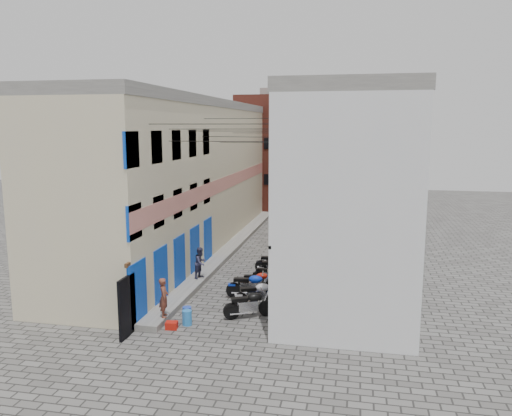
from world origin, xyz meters
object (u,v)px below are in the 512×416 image
Objects in this scene: motorcycle_a at (249,303)px; person_a at (164,297)px; motorcycle_f at (277,267)px; water_jug_far at (187,314)px; motorcycle_c at (250,284)px; motorcycle_d at (258,280)px; motorcycle_e at (270,273)px; water_jug_near at (187,318)px; red_crate at (172,325)px; motorcycle_g at (274,261)px; person_b at (201,263)px; motorcycle_b at (257,293)px.

person_a is (-3.06, -1.15, 0.41)m from motorcycle_a.
water_jug_far is (-2.58, -5.89, -0.36)m from motorcycle_f.
motorcycle_c reaches higher than motorcycle_d.
motorcycle_a is 1.12× the size of motorcycle_e.
motorcycle_d reaches higher than water_jug_near.
person_a is 2.79× the size of water_jug_far.
red_crate is (-2.58, -1.65, -0.46)m from motorcycle_a.
water_jug_near is at bearing -33.46° from motorcycle_d.
water_jug_far is 1.25× the size of red_crate.
motorcycle_g is at bearing -174.75° from motorcycle_e.
motorcycle_d is 1.17m from motorcycle_e.
motorcycle_f is at bearing -50.97° from person_b.
motorcycle_f is 3.82× the size of water_jug_near.
motorcycle_b is at bearing 0.95° from motorcycle_e.
water_jug_near is at bearing -86.53° from motorcycle_a.
water_jug_near is (-2.44, -6.30, -0.34)m from motorcycle_f.
motorcycle_g is at bearing -33.95° from person_b.
motorcycle_c is at bearing -13.60° from motorcycle_e.
person_a is 1.01× the size of person_b.
motorcycle_g is (0.40, 3.98, -0.04)m from motorcycle_c.
motorcycle_g is 8.30m from red_crate.
motorcycle_c is at bearing -24.65° from motorcycle_f.
motorcycle_e is at bearing -23.32° from motorcycle_f.
water_jug_near is 0.44m from water_jug_far.
motorcycle_a is at bearing -87.58° from person_a.
motorcycle_e is 3.24× the size of water_jug_near.
motorcycle_f is (0.21, 3.91, 0.02)m from motorcycle_b.
motorcycle_a is at bearing -121.20° from person_b.
motorcycle_f is 4.00× the size of water_jug_far.
water_jug_far is (-1.85, -3.02, -0.35)m from motorcycle_c.
motorcycle_c is 1.07× the size of motorcycle_g.
motorcycle_b is 4.22m from person_b.
motorcycle_g is (-0.12, 5.02, -0.03)m from motorcycle_b.
red_crate is (-2.88, -6.77, -0.49)m from motorcycle_f.
motorcycle_g is 1.34× the size of person_b.
motorcycle_d is (0.14, 0.92, -0.09)m from motorcycle_c.
motorcycle_e is (0.40, 1.10, 0.00)m from motorcycle_d.
motorcycle_e reaches higher than water_jug_far.
motorcycle_d is at bearing -50.83° from person_a.
motorcycle_c is 0.93m from motorcycle_d.
motorcycle_a reaches higher than water_jug_far.
motorcycle_a reaches higher than red_crate.
motorcycle_d is 3.21× the size of water_jug_near.
motorcycle_d is 3.02m from person_b.
person_b is 5.59m from red_crate.
motorcycle_b reaches higher than water_jug_far.
motorcycle_b is 3.06m from motorcycle_e.
motorcycle_c is 4.48m from red_crate.
motorcycle_a is 5.13m from motorcycle_f.
motorcycle_d is 0.99× the size of motorcycle_e.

